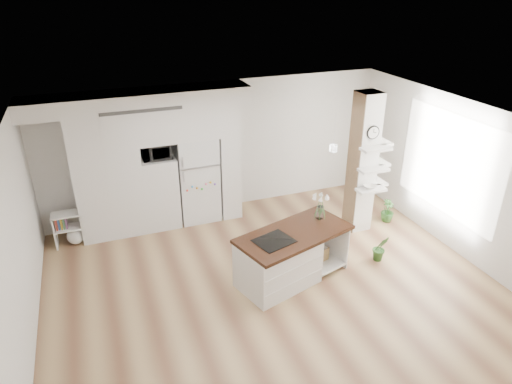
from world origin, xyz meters
TOP-DOWN VIEW (x-y plane):
  - floor at (0.00, 0.00)m, footprint 7.00×6.00m
  - room at (0.00, 0.00)m, footprint 7.04×6.04m
  - cabinet_wall at (-1.45, 2.67)m, footprint 4.00×0.71m
  - refrigerator at (-0.53, 2.68)m, footprint 0.78×0.69m
  - column at (2.38, 1.13)m, footprint 0.69×0.90m
  - window at (3.48, 0.30)m, footprint 0.00×2.40m
  - pendant_light at (1.70, 0.15)m, footprint 0.12×0.12m
  - kitchen_island at (0.22, 0.08)m, footprint 2.05×1.40m
  - bookshelf at (-2.98, 2.50)m, footprint 0.55×0.32m
  - floor_plant_a at (2.04, 0.04)m, footprint 0.32×0.28m
  - floor_plant_b at (3.00, 1.18)m, footprint 0.33×0.33m
  - microwave at (-1.27, 2.62)m, footprint 0.54×0.37m
  - shelf_plant at (2.63, 1.30)m, footprint 0.27×0.23m
  - decor_bowl at (2.30, 0.90)m, footprint 0.22×0.22m

SIDE VIEW (x-z plane):
  - floor at x=0.00m, z-range -0.01..0.01m
  - floor_plant_b at x=3.00m, z-range 0.00..0.46m
  - floor_plant_a at x=2.04m, z-range 0.00..0.49m
  - bookshelf at x=-2.98m, z-range -0.04..0.61m
  - kitchen_island at x=0.22m, z-range -0.26..1.15m
  - refrigerator at x=-0.53m, z-range 0.00..1.75m
  - decor_bowl at x=2.30m, z-range 0.98..1.03m
  - column at x=2.38m, z-range 0.00..2.70m
  - window at x=3.48m, z-range 0.30..2.70m
  - cabinet_wall at x=-1.45m, z-range 0.16..2.86m
  - shelf_plant at x=2.63m, z-range 1.38..1.67m
  - microwave at x=-1.27m, z-range 1.42..1.72m
  - room at x=0.00m, z-range 0.50..3.22m
  - pendant_light at x=1.70m, z-range 2.07..2.17m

